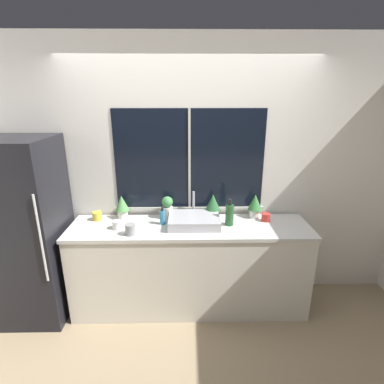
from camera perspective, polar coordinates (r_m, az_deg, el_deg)
The scene contains 17 objects.
ground_plane at distance 3.22m, azimuth -0.30°, elevation -23.64°, with size 14.00×14.00×0.00m, color #937F60.
wall_back at distance 3.13m, azimuth -0.49°, elevation 3.45°, with size 8.00×0.09×2.70m.
wall_left at distance 4.56m, azimuth -30.44°, elevation 5.64°, with size 0.06×7.00×2.70m.
wall_right at distance 4.59m, azimuth 29.07°, elevation 5.92°, with size 0.06×7.00×2.70m.
counter at distance 3.17m, azimuth -0.38°, elevation -14.02°, with size 2.36×0.58×0.92m.
refrigerator at distance 3.31m, azimuth -29.55°, elevation -6.57°, with size 0.75×0.69×1.79m.
sink at distance 2.96m, azimuth 0.39°, elevation -5.40°, with size 0.50×0.43×0.27m.
potted_plant_far_left at distance 3.16m, azimuth -13.19°, elevation -2.55°, with size 0.14×0.14×0.24m.
potted_plant_center_left at distance 3.10m, azimuth -4.70°, elevation -2.90°, with size 0.11×0.11×0.23m.
potted_plant_center_right at distance 3.10m, azimuth 4.01°, elevation -2.46°, with size 0.16×0.16×0.25m.
potted_plant_far_right at distance 3.17m, azimuth 11.90°, elevation -2.36°, with size 0.15×0.15×0.25m.
soap_bottle at distance 2.98m, azimuth -5.64°, elevation -4.78°, with size 0.05×0.05×0.18m.
bottle_tall at distance 2.95m, azimuth 7.17°, elevation -4.24°, with size 0.08×0.08×0.27m.
mug_yellow at distance 3.21m, azimuth -17.62°, elevation -4.37°, with size 0.09×0.09×0.09m.
mug_grey at distance 2.81m, azimuth -11.70°, elevation -7.00°, with size 0.09×0.09×0.10m.
mug_red at distance 3.13m, azimuth 13.89°, elevation -4.69°, with size 0.09×0.09×0.08m.
mug_white at distance 2.96m, azimuth -14.03°, elevation -6.07°, with size 0.09×0.09×0.08m.
Camera 1 is at (-0.03, -2.40, 2.15)m, focal length 28.00 mm.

